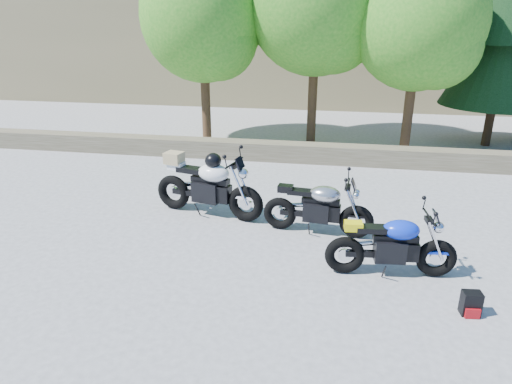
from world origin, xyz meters
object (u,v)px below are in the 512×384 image
blue_bike (392,246)px  backpack (471,304)px  white_bike (207,185)px  silver_bike (319,208)px

blue_bike → backpack: bearing=-47.6°
blue_bike → backpack: size_ratio=5.97×
white_bike → blue_bike: (3.39, -1.74, -0.15)m
silver_bike → blue_bike: bearing=-41.8°
silver_bike → blue_bike: (1.18, -1.27, -0.01)m
white_bike → backpack: bearing=-18.3°
silver_bike → white_bike: white_bike is taller
white_bike → blue_bike: 3.82m
white_bike → backpack: size_ratio=6.97×
silver_bike → blue_bike: size_ratio=1.02×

